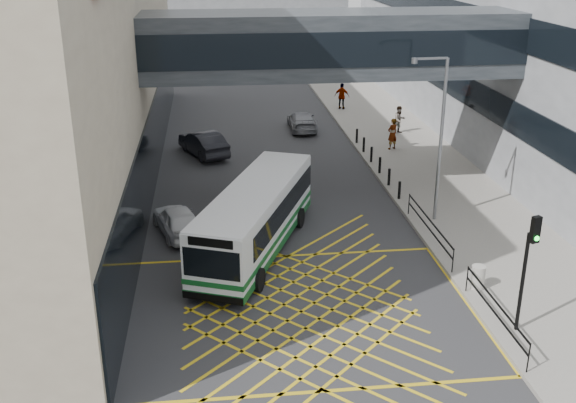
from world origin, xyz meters
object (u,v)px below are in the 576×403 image
object	(u,v)px
car_silver	(302,120)
pedestrian_a	(392,134)
car_dark	(203,143)
car_white	(178,220)
bus	(256,217)
litter_bin	(478,277)
street_lamp	(438,130)
pedestrian_b	(399,120)
pedestrian_c	(342,96)
traffic_light	(529,257)

from	to	relation	value
car_silver	pedestrian_a	xyz separation A→B (m)	(4.79, -5.69, 0.45)
pedestrian_a	car_dark	bearing A→B (deg)	-30.75
car_dark	car_silver	size ratio (longest dim) A/B	1.11
car_white	pedestrian_a	distance (m)	16.80
bus	car_silver	bearing A→B (deg)	98.44
car_white	litter_bin	world-z (taller)	car_white
car_white	street_lamp	xyz separation A→B (m)	(11.50, -0.03, 3.70)
pedestrian_b	litter_bin	bearing A→B (deg)	-115.12
street_lamp	pedestrian_b	xyz separation A→B (m)	(2.51, 14.65, -3.31)
bus	pedestrian_c	world-z (taller)	bus
litter_bin	pedestrian_b	size ratio (longest dim) A/B	0.49
litter_bin	car_white	bearing A→B (deg)	149.33
bus	street_lamp	bearing A→B (deg)	35.64
car_silver	traffic_light	world-z (taller)	traffic_light
bus	pedestrian_b	size ratio (longest dim) A/B	5.62
bus	car_dark	size ratio (longest dim) A/B	2.14
bus	pedestrian_a	xyz separation A→B (m)	(9.26, 13.15, -0.39)
litter_bin	traffic_light	bearing A→B (deg)	-85.13
bus	traffic_light	bearing A→B (deg)	-21.33
car_white	street_lamp	bearing A→B (deg)	162.71
street_lamp	pedestrian_c	bearing A→B (deg)	86.23
bus	car_silver	world-z (taller)	bus
car_dark	litter_bin	distance (m)	20.90
street_lamp	car_silver	bearing A→B (deg)	98.73
pedestrian_a	pedestrian_b	bearing A→B (deg)	-139.47
bus	car_white	world-z (taller)	bus
bus	pedestrian_b	xyz separation A→B (m)	(10.67, 16.66, -0.44)
litter_bin	street_lamp	bearing A→B (deg)	86.86
bus	car_white	xyz separation A→B (m)	(-3.33, 2.04, -0.83)
car_white	pedestrian_a	xyz separation A→B (m)	(12.60, 11.11, 0.44)
car_white	litter_bin	xyz separation A→B (m)	(11.14, -6.60, -0.07)
car_white	traffic_light	xyz separation A→B (m)	(11.39, -9.58, 2.16)
pedestrian_b	street_lamp	bearing A→B (deg)	-117.14
pedestrian_c	pedestrian_a	bearing A→B (deg)	121.41
car_silver	litter_bin	size ratio (longest dim) A/B	4.83
bus	car_silver	size ratio (longest dim) A/B	2.37
bus	pedestrian_a	world-z (taller)	bus
pedestrian_a	pedestrian_b	size ratio (longest dim) A/B	1.06
street_lamp	pedestrian_b	distance (m)	15.23
car_dark	pedestrian_a	size ratio (longest dim) A/B	2.49
car_dark	pedestrian_a	world-z (taller)	pedestrian_a
bus	litter_bin	world-z (taller)	bus
traffic_light	pedestrian_b	distance (m)	24.42
litter_bin	bus	bearing A→B (deg)	149.67
car_dark	street_lamp	size ratio (longest dim) A/B	0.64
car_white	litter_bin	size ratio (longest dim) A/B	4.76
pedestrian_b	traffic_light	bearing A→B (deg)	-113.59
traffic_light	litter_bin	xyz separation A→B (m)	(-0.25, 2.98, -2.23)
bus	street_lamp	distance (m)	8.88
car_white	pedestrian_b	distance (m)	20.25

